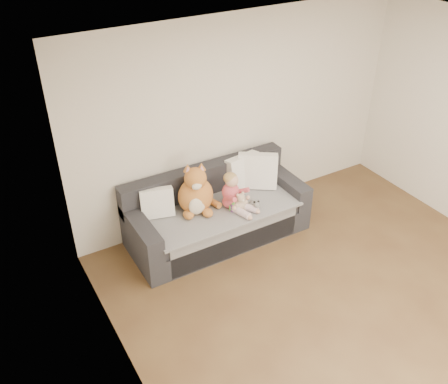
# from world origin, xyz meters

# --- Properties ---
(room_shell) EXTENTS (5.00, 5.00, 5.00)m
(room_shell) POSITION_xyz_m (0.00, 0.42, 1.30)
(room_shell) COLOR brown
(room_shell) RESTS_ON ground
(sofa) EXTENTS (2.20, 0.94, 0.85)m
(sofa) POSITION_xyz_m (-0.60, 2.06, 0.31)
(sofa) COLOR #242428
(sofa) RESTS_ON ground
(cushion_left) EXTENTS (0.42, 0.27, 0.36)m
(cushion_left) POSITION_xyz_m (-1.31, 2.20, 0.65)
(cushion_left) COLOR white
(cushion_left) RESTS_ON sofa
(cushion_right_back) EXTENTS (0.48, 0.27, 0.44)m
(cushion_right_back) POSITION_xyz_m (-0.09, 2.25, 0.68)
(cushion_right_back) COLOR white
(cushion_right_back) RESTS_ON sofa
(cushion_right_front) EXTENTS (0.53, 0.46, 0.47)m
(cushion_right_front) POSITION_xyz_m (0.05, 2.15, 0.70)
(cushion_right_front) COLOR white
(cushion_right_front) RESTS_ON sofa
(toddler) EXTENTS (0.35, 0.48, 0.47)m
(toddler) POSITION_xyz_m (-0.46, 1.89, 0.67)
(toddler) COLOR #CD4856
(toddler) RESTS_ON sofa
(plush_cat) EXTENTS (0.50, 0.45, 0.65)m
(plush_cat) POSITION_xyz_m (-0.87, 2.06, 0.71)
(plush_cat) COLOR #A65825
(plush_cat) RESTS_ON sofa
(teddy_bear) EXTENTS (0.19, 0.14, 0.24)m
(teddy_bear) POSITION_xyz_m (-0.41, 1.80, 0.57)
(teddy_bear) COLOR tan
(teddy_bear) RESTS_ON sofa
(plush_cow) EXTENTS (0.13, 0.19, 0.16)m
(plush_cow) POSITION_xyz_m (-0.26, 1.73, 0.54)
(plush_cow) COLOR white
(plush_cow) RESTS_ON sofa
(sippy_cup) EXTENTS (0.12, 0.08, 0.13)m
(sippy_cup) POSITION_xyz_m (-0.49, 1.82, 0.54)
(sippy_cup) COLOR purple
(sippy_cup) RESTS_ON sofa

